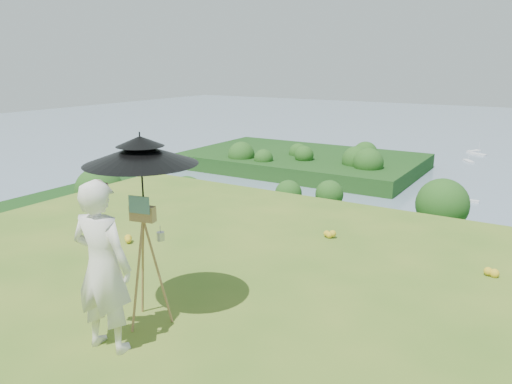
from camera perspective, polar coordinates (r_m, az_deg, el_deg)
The scene contains 7 objects.
peninsula at distance 178.48m, azimuth 5.36°, elevation 4.34°, with size 90.00×60.00×12.00m, color black, non-canonical shape.
slope_trees at distance 41.81m, azimuth 25.87°, elevation -12.23°, with size 110.00×50.00×6.00m, color #1F5118, non-canonical shape.
moored_boats at distance 168.39m, azimuth 25.70°, elevation 0.68°, with size 140.00×140.00×0.70m, color silver, non-canonical shape.
painter at distance 5.28m, azimuth -17.14°, elevation -8.16°, with size 0.66×0.43×1.81m, color silver.
field_easel at distance 5.73m, azimuth -12.52°, elevation -7.62°, with size 0.57×0.57×1.51m, color #905B3C, non-canonical shape.
sun_umbrella at distance 5.47m, azimuth -12.91°, elevation 1.83°, with size 1.22×1.22×0.94m, color black, non-canonical shape.
painter_cap at distance 5.02m, azimuth -17.87°, elevation 0.84°, with size 0.18×0.22×0.10m, color #BE6869, non-canonical shape.
Camera 1 is at (2.22, -2.72, 2.89)m, focal length 35.00 mm.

